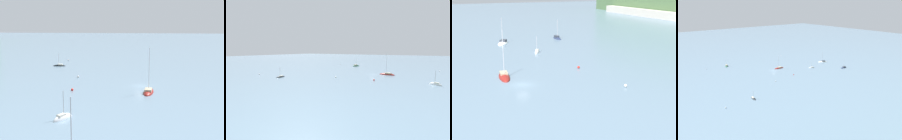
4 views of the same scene
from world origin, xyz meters
The scene contains 7 objects.
ground_plane centered at (0.00, 0.00, 0.00)m, with size 600.00×600.00×0.00m, color slate.
sailboat_0 centered at (-29.24, 13.89, 0.07)m, with size 4.78×3.40×6.22m.
sailboat_2 centered at (-7.09, -2.16, 0.10)m, with size 8.41×3.41×11.99m.
sailboat_5 centered at (33.14, 31.08, 0.08)m, with size 1.56×4.90×5.36m.
mooring_buoy_2 centered at (-7.05, 17.09, 0.32)m, with size 0.64×0.64×0.64m.
mooring_buoy_3 centered at (48.66, 31.29, 0.33)m, with size 0.65×0.65×0.65m.
mooring_buoy_4 centered at (10.43, 19.10, 0.32)m, with size 0.64×0.64×0.64m.
Camera 1 is at (-82.92, -0.26, 18.24)m, focal length 50.00 mm.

